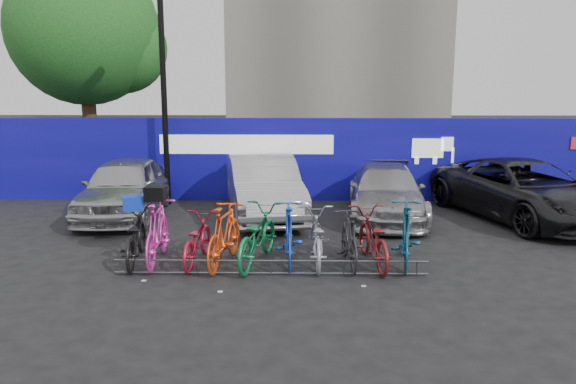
{
  "coord_description": "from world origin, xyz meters",
  "views": [
    {
      "loc": [
        0.47,
        -10.14,
        3.39
      ],
      "look_at": [
        0.26,
        2.0,
        1.02
      ],
      "focal_mm": 35.0,
      "sensor_mm": 36.0,
      "label": 1
    }
  ],
  "objects_px": {
    "bike_1": "(157,232)",
    "bike_3": "(224,235)",
    "bike_9": "(406,233)",
    "car_2": "(386,192)",
    "bike_4": "(257,236)",
    "car_0": "(124,187)",
    "bike_6": "(316,238)",
    "tree": "(91,34)",
    "bike_8": "(372,238)",
    "car_1": "(263,187)",
    "lamppost": "(164,87)",
    "bike_0": "(135,237)",
    "bike_2": "(197,240)",
    "bike_rack": "(271,267)",
    "bike_5": "(289,233)",
    "car_3": "(524,190)",
    "bike_7": "(349,239)"
  },
  "relations": [
    {
      "from": "bike_rack",
      "to": "bike_1",
      "type": "bearing_deg",
      "value": 161.81
    },
    {
      "from": "bike_rack",
      "to": "bike_8",
      "type": "bearing_deg",
      "value": 18.6
    },
    {
      "from": "car_1",
      "to": "bike_6",
      "type": "bearing_deg",
      "value": -82.42
    },
    {
      "from": "lamppost",
      "to": "car_1",
      "type": "relative_size",
      "value": 1.3
    },
    {
      "from": "bike_1",
      "to": "bike_8",
      "type": "relative_size",
      "value": 1.01
    },
    {
      "from": "tree",
      "to": "bike_8",
      "type": "distance_m",
      "value": 14.0
    },
    {
      "from": "car_0",
      "to": "bike_6",
      "type": "relative_size",
      "value": 2.29
    },
    {
      "from": "car_1",
      "to": "car_3",
      "type": "distance_m",
      "value": 6.55
    },
    {
      "from": "bike_9",
      "to": "car_2",
      "type": "bearing_deg",
      "value": -83.84
    },
    {
      "from": "car_2",
      "to": "bike_0",
      "type": "bearing_deg",
      "value": -139.67
    },
    {
      "from": "car_0",
      "to": "bike_2",
      "type": "height_order",
      "value": "car_0"
    },
    {
      "from": "bike_0",
      "to": "bike_rack",
      "type": "bearing_deg",
      "value": 157.81
    },
    {
      "from": "car_3",
      "to": "bike_8",
      "type": "relative_size",
      "value": 2.68
    },
    {
      "from": "car_0",
      "to": "bike_4",
      "type": "distance_m",
      "value": 5.32
    },
    {
      "from": "car_2",
      "to": "bike_6",
      "type": "bearing_deg",
      "value": -111.65
    },
    {
      "from": "bike_6",
      "to": "bike_2",
      "type": "bearing_deg",
      "value": 0.18
    },
    {
      "from": "bike_4",
      "to": "bike_6",
      "type": "xyz_separation_m",
      "value": [
        1.12,
        0.05,
        -0.04
      ]
    },
    {
      "from": "bike_8",
      "to": "car_2",
      "type": "bearing_deg",
      "value": -109.5
    },
    {
      "from": "tree",
      "to": "lamppost",
      "type": "relative_size",
      "value": 1.28
    },
    {
      "from": "bike_1",
      "to": "bike_4",
      "type": "height_order",
      "value": "bike_1"
    },
    {
      "from": "bike_2",
      "to": "bike_8",
      "type": "xyz_separation_m",
      "value": [
        3.32,
        -0.05,
        0.06
      ]
    },
    {
      "from": "lamppost",
      "to": "bike_rack",
      "type": "relative_size",
      "value": 1.09
    },
    {
      "from": "lamppost",
      "to": "bike_6",
      "type": "height_order",
      "value": "lamppost"
    },
    {
      "from": "car_0",
      "to": "bike_4",
      "type": "xyz_separation_m",
      "value": [
        3.68,
        -3.84,
        -0.2
      ]
    },
    {
      "from": "bike_2",
      "to": "bike_7",
      "type": "distance_m",
      "value": 2.88
    },
    {
      "from": "car_0",
      "to": "car_1",
      "type": "bearing_deg",
      "value": -2.25
    },
    {
      "from": "car_2",
      "to": "bike_9",
      "type": "distance_m",
      "value": 3.83
    },
    {
      "from": "tree",
      "to": "car_3",
      "type": "distance_m",
      "value": 15.02
    },
    {
      "from": "bike_1",
      "to": "bike_8",
      "type": "height_order",
      "value": "bike_1"
    },
    {
      "from": "bike_1",
      "to": "bike_3",
      "type": "relative_size",
      "value": 1.03
    },
    {
      "from": "tree",
      "to": "bike_9",
      "type": "distance_m",
      "value": 14.33
    },
    {
      "from": "lamppost",
      "to": "bike_9",
      "type": "relative_size",
      "value": 3.05
    },
    {
      "from": "car_1",
      "to": "bike_1",
      "type": "relative_size",
      "value": 2.32
    },
    {
      "from": "bike_5",
      "to": "bike_7",
      "type": "xyz_separation_m",
      "value": [
        1.14,
        -0.15,
        -0.06
      ]
    },
    {
      "from": "bike_0",
      "to": "bike_1",
      "type": "xyz_separation_m",
      "value": [
        0.43,
        0.01,
        0.09
      ]
    },
    {
      "from": "tree",
      "to": "car_0",
      "type": "distance_m",
      "value": 8.02
    },
    {
      "from": "bike_3",
      "to": "bike_8",
      "type": "bearing_deg",
      "value": -168.67
    },
    {
      "from": "bike_rack",
      "to": "bike_6",
      "type": "xyz_separation_m",
      "value": [
        0.83,
        0.7,
        0.35
      ]
    },
    {
      "from": "tree",
      "to": "car_1",
      "type": "bearing_deg",
      "value": -43.89
    },
    {
      "from": "car_2",
      "to": "bike_0",
      "type": "relative_size",
      "value": 2.3
    },
    {
      "from": "lamppost",
      "to": "bike_0",
      "type": "bearing_deg",
      "value": -83.75
    },
    {
      "from": "lamppost",
      "to": "bike_9",
      "type": "height_order",
      "value": "lamppost"
    },
    {
      "from": "car_1",
      "to": "bike_3",
      "type": "distance_m",
      "value": 3.97
    },
    {
      "from": "bike_5",
      "to": "bike_0",
      "type": "bearing_deg",
      "value": -1.21
    },
    {
      "from": "tree",
      "to": "bike_8",
      "type": "bearing_deg",
      "value": -49.18
    },
    {
      "from": "car_2",
      "to": "car_1",
      "type": "bearing_deg",
      "value": -175.05
    },
    {
      "from": "bike_1",
      "to": "car_3",
      "type": "bearing_deg",
      "value": -159.31
    },
    {
      "from": "lamppost",
      "to": "bike_4",
      "type": "distance_m",
      "value": 6.66
    },
    {
      "from": "bike_8",
      "to": "bike_9",
      "type": "relative_size",
      "value": 1.0
    },
    {
      "from": "bike_5",
      "to": "bike_9",
      "type": "distance_m",
      "value": 2.21
    }
  ]
}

